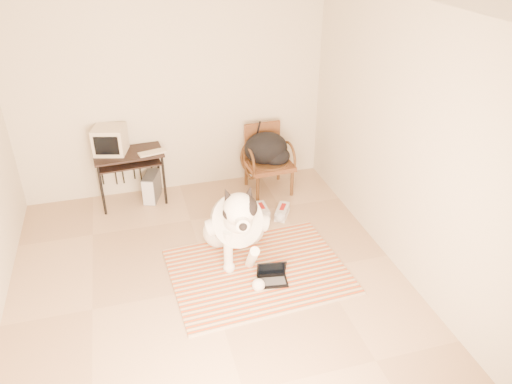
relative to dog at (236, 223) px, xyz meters
name	(u,v)px	position (x,y,z in m)	size (l,w,h in m)	color
floor	(211,288)	(-0.38, -0.48, -0.42)	(4.50, 4.50, 0.00)	tan
ceiling	(196,11)	(-0.38, -0.48, 2.28)	(4.50, 4.50, 0.00)	white
wall_back	(172,92)	(-0.38, 1.77, 0.93)	(4.50, 4.50, 0.00)	beige
wall_front	(286,363)	(-0.38, -2.73, 0.93)	(4.50, 4.50, 0.00)	beige
wall_right	(405,145)	(1.62, -0.48, 0.93)	(4.50, 4.50, 0.00)	beige
rug	(258,271)	(0.15, -0.36, -0.41)	(1.89, 1.49, 0.02)	#CC4016
dog	(236,223)	(0.00, 0.00, 0.00)	(0.70, 1.48, 1.06)	white
laptop	(272,276)	(0.24, -0.55, -0.34)	(0.33, 0.26, 0.21)	black
computer_desk	(129,160)	(-1.02, 1.49, 0.19)	(0.88, 0.53, 0.71)	black
crt_monitor	(110,140)	(-1.21, 1.58, 0.46)	(0.45, 0.44, 0.33)	#BEAE95
desk_keyboard	(153,153)	(-0.72, 1.40, 0.30)	(0.35, 0.13, 0.02)	#BEAE95
pc_tower	(152,187)	(-0.78, 1.51, -0.24)	(0.28, 0.42, 0.36)	#464648
rattan_chair	(267,159)	(0.77, 1.37, 0.03)	(0.62, 0.60, 0.89)	brown
backpack	(268,150)	(0.76, 1.33, 0.19)	(0.59, 0.49, 0.43)	black
sneaker_left	(262,211)	(0.52, 0.74, -0.37)	(0.13, 0.32, 0.11)	silver
sneaker_right	(282,212)	(0.75, 0.64, -0.37)	(0.29, 0.36, 0.12)	silver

